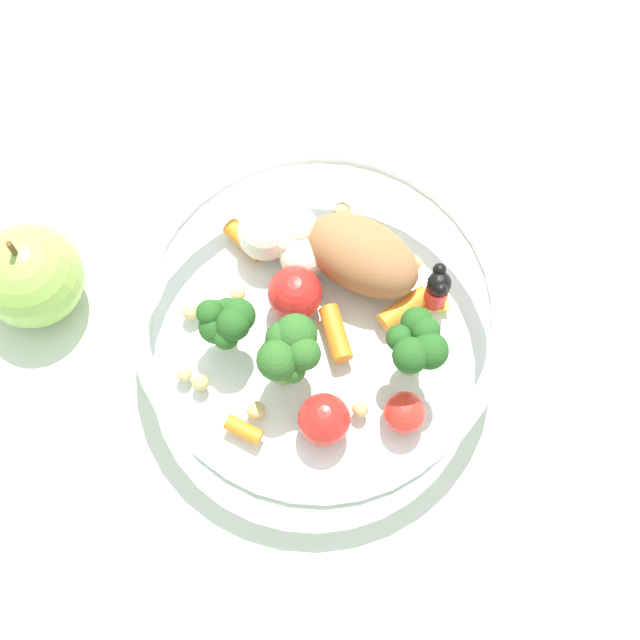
# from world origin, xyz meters

# --- Properties ---
(ground_plane) EXTENTS (2.40, 2.40, 0.00)m
(ground_plane) POSITION_xyz_m (0.00, 0.00, 0.00)
(ground_plane) COLOR silver
(food_container) EXTENTS (0.22, 0.22, 0.07)m
(food_container) POSITION_xyz_m (-0.02, -0.01, 0.03)
(food_container) COLOR white
(food_container) RESTS_ON ground_plane
(loose_apple) EXTENTS (0.06, 0.06, 0.08)m
(loose_apple) POSITION_xyz_m (0.16, -0.00, 0.03)
(loose_apple) COLOR #8CB74C
(loose_apple) RESTS_ON ground_plane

